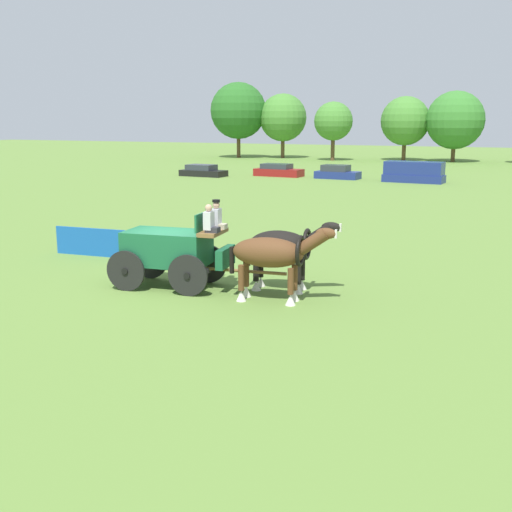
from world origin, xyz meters
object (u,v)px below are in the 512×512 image
at_px(draft_horse_off, 273,255).
at_px(parked_vehicle_c, 337,173).
at_px(parked_vehicle_d, 414,172).
at_px(parked_vehicle_b, 278,171).
at_px(draft_horse_near, 284,248).
at_px(show_wagon, 172,249).
at_px(parked_vehicle_a, 203,171).

bearing_deg(draft_horse_off, parked_vehicle_c, 102.99).
height_order(draft_horse_off, parked_vehicle_d, draft_horse_off).
bearing_deg(parked_vehicle_b, draft_horse_near, -68.95).
height_order(show_wagon, parked_vehicle_a, show_wagon).
height_order(draft_horse_off, parked_vehicle_c, draft_horse_off).
bearing_deg(draft_horse_near, show_wagon, -163.42).
xyz_separation_m(draft_horse_off, parked_vehicle_b, (-14.65, 38.98, -0.90)).
xyz_separation_m(draft_horse_off, parked_vehicle_d, (-2.06, 37.94, -0.55)).
height_order(show_wagon, draft_horse_off, show_wagon).
bearing_deg(draft_horse_off, parked_vehicle_b, 110.60).
xyz_separation_m(show_wagon, parked_vehicle_d, (1.47, 37.66, -0.39)).
xyz_separation_m(parked_vehicle_b, parked_vehicle_c, (5.73, -0.31, 0.02)).
distance_m(draft_horse_near, parked_vehicle_d, 36.70).
relative_size(draft_horse_near, parked_vehicle_a, 0.67).
bearing_deg(show_wagon, parked_vehicle_b, 106.03).
xyz_separation_m(parked_vehicle_a, parked_vehicle_c, (12.20, 2.42, 0.07)).
distance_m(show_wagon, parked_vehicle_a, 40.05).
bearing_deg(draft_horse_near, draft_horse_off, -83.54).
bearing_deg(parked_vehicle_d, show_wagon, -92.24).
relative_size(parked_vehicle_c, parked_vehicle_d, 0.78).
distance_m(draft_horse_off, parked_vehicle_c, 39.70).
distance_m(draft_horse_off, parked_vehicle_a, 41.97).
height_order(draft_horse_off, parked_vehicle_a, draft_horse_off).
height_order(parked_vehicle_a, parked_vehicle_b, parked_vehicle_b).
relative_size(parked_vehicle_a, parked_vehicle_c, 1.11).
bearing_deg(parked_vehicle_a, parked_vehicle_b, 22.85).
xyz_separation_m(show_wagon, parked_vehicle_a, (-17.59, 35.98, -0.78)).
height_order(draft_horse_near, parked_vehicle_a, draft_horse_near).
bearing_deg(parked_vehicle_d, parked_vehicle_b, 175.26).
xyz_separation_m(draft_horse_off, parked_vehicle_c, (-8.92, 38.68, -0.87)).
bearing_deg(draft_horse_near, parked_vehicle_c, 103.21).
relative_size(show_wagon, parked_vehicle_a, 1.27).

